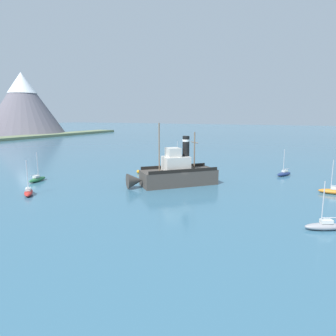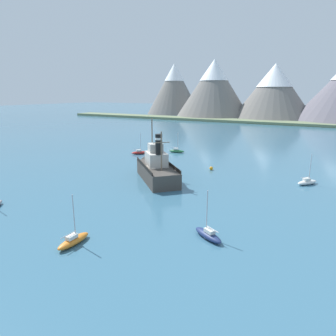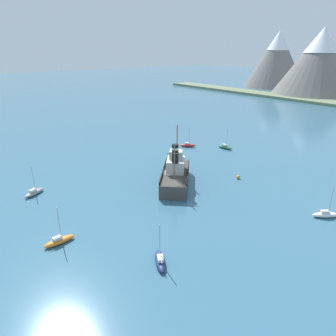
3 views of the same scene
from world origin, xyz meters
name	(u,v)px [view 1 (image 1 of 3)]	position (x,y,z in m)	size (l,w,h in m)	color
ground_plane	(181,186)	(0.00, 0.00, 0.00)	(600.00, 600.00, 0.00)	#38667F
old_tugboat	(175,174)	(0.23, 1.18, 1.83)	(12.70, 12.44, 9.90)	#423D38
sailboat_orange	(333,191)	(4.92, -21.36, 0.43)	(1.21, 3.83, 4.90)	orange
sailboat_navy	(284,174)	(15.60, -13.91, 0.43)	(3.85, 2.82, 4.90)	navy
sailboat_white	(178,160)	(22.30, 10.49, 0.43)	(3.16, 3.70, 4.90)	white
sailboat_green	(37,179)	(-7.66, 23.16, 0.43)	(3.93, 1.69, 4.90)	#286B3D
sailboat_red	(28,192)	(-14.33, 17.19, 0.43)	(3.41, 3.52, 4.90)	#B22823
sailboat_grey	(324,226)	(-10.79, -19.82, 0.43)	(2.70, 3.89, 4.90)	gray
mooring_buoy	(138,172)	(5.85, 11.50, 0.34)	(0.67, 0.67, 0.67)	orange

